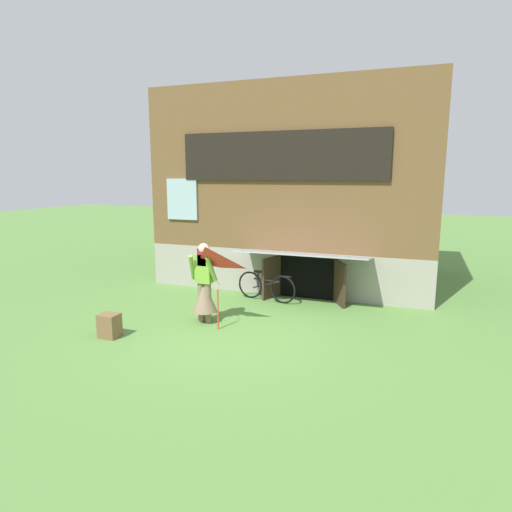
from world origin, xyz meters
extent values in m
plane|color=#56843D|center=(0.00, 0.00, 0.00)|extent=(60.00, 60.00, 0.00)
cube|color=#9E998E|center=(0.00, 5.54, 0.58)|extent=(7.46, 5.08, 1.16)
cube|color=brown|center=(0.00, 5.54, 3.26)|extent=(7.46, 5.08, 4.20)
cube|color=black|center=(0.00, 2.96, 3.53)|extent=(5.22, 0.08, 1.18)
cube|color=#9EB7C6|center=(0.00, 2.98, 3.53)|extent=(5.06, 0.04, 1.06)
cube|color=#9EB7C6|center=(-2.77, 2.97, 2.42)|extent=(0.90, 0.06, 1.10)
cube|color=black|center=(0.74, 2.98, 0.53)|extent=(1.40, 0.03, 1.05)
cube|color=#3D2B1E|center=(-0.11, 2.70, 0.53)|extent=(0.31, 0.67, 1.05)
cube|color=#3D2B1E|center=(1.59, 2.70, 0.53)|extent=(0.40, 0.64, 1.05)
cube|color=#999EA8|center=(0.74, 2.45, 1.21)|extent=(3.17, 1.09, 0.18)
cylinder|color=#7F6B51|center=(-0.93, 0.44, 0.43)|extent=(0.14, 0.14, 0.85)
cylinder|color=#7F6B51|center=(-0.77, 0.44, 0.43)|extent=(0.14, 0.14, 0.85)
cone|color=#7F6B51|center=(-0.85, 0.44, 0.55)|extent=(0.52, 0.52, 0.64)
cube|color=#72AD38|center=(-0.85, 0.44, 1.15)|extent=(0.34, 0.20, 0.60)
cylinder|color=#72AD38|center=(-1.07, 0.34, 1.18)|extent=(0.17, 0.34, 0.56)
cylinder|color=#72AD38|center=(-0.63, 0.34, 1.18)|extent=(0.17, 0.34, 0.56)
cube|color=maroon|center=(-0.85, 0.38, 1.41)|extent=(0.20, 0.08, 0.36)
sphere|color=#D8AD8E|center=(-0.85, 0.44, 1.57)|extent=(0.23, 0.23, 0.23)
pyramid|color=red|center=(-0.54, -0.09, 1.34)|extent=(0.91, 0.73, 0.53)
cylinder|color=beige|center=(-0.50, 0.19, 1.05)|extent=(0.01, 0.55, 0.46)
cylinder|color=red|center=(-0.40, 0.14, 0.41)|extent=(0.03, 0.03, 0.83)
torus|color=black|center=(0.29, 2.32, 0.34)|extent=(0.68, 0.17, 0.68)
torus|color=black|center=(-0.62, 2.50, 0.34)|extent=(0.68, 0.17, 0.68)
cylinder|color=black|center=(-0.16, 2.41, 0.52)|extent=(0.69, 0.17, 0.04)
cylinder|color=black|center=(-0.16, 2.41, 0.41)|extent=(0.75, 0.18, 0.28)
cylinder|color=black|center=(-0.39, 2.45, 0.52)|extent=(0.04, 0.04, 0.38)
cube|color=black|center=(-0.39, 2.45, 0.71)|extent=(0.20, 0.08, 0.05)
cylinder|color=black|center=(0.29, 2.32, 0.68)|extent=(0.44, 0.11, 0.03)
cube|color=brown|center=(-2.16, -0.99, 0.23)|extent=(0.36, 0.31, 0.46)
camera|label=1|loc=(3.28, -7.51, 3.07)|focal=30.80mm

